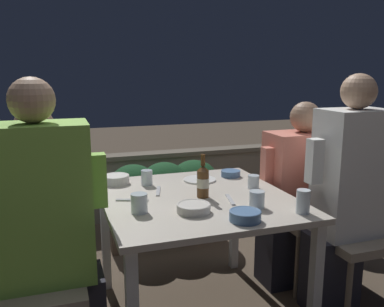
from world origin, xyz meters
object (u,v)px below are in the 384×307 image
object	(u,v)px
chair_right_near	(372,219)
beer_bottle	(203,181)
person_white_polo	(346,196)
chair_left_near	(3,272)
chair_right_far	(322,201)
person_blue_shirt	(49,220)
chair_left_far	(8,239)
person_coral_top	(296,195)
person_green_blouse	(49,233)
potted_plant	(324,187)

from	to	relation	value
chair_right_near	beer_bottle	size ratio (longest dim) A/B	3.68
person_white_polo	chair_left_near	bearing A→B (deg)	-179.94
chair_right_far	person_blue_shirt	bearing A→B (deg)	-179.82
chair_left_far	person_coral_top	bearing A→B (deg)	0.18
beer_bottle	chair_right_far	bearing A→B (deg)	12.49
chair_left_near	person_green_blouse	distance (m)	0.25
person_green_blouse	person_blue_shirt	distance (m)	0.38
chair_right_near	potted_plant	world-z (taller)	chair_right_near
person_white_polo	potted_plant	bearing A→B (deg)	58.73
chair_left_far	chair_right_far	xyz separation A→B (m)	(1.91, 0.01, 0.00)
chair_right_near	chair_left_near	bearing A→B (deg)	-179.95
person_green_blouse	potted_plant	distance (m)	2.34
person_coral_top	beer_bottle	distance (m)	0.77
potted_plant	chair_right_far	bearing A→B (deg)	-127.88
chair_right_far	beer_bottle	world-z (taller)	beer_bottle
person_green_blouse	person_blue_shirt	bearing A→B (deg)	91.68
chair_left_near	chair_right_far	world-z (taller)	same
chair_right_near	potted_plant	xyz separation A→B (m)	(0.37, 0.93, -0.10)
chair_right_far	person_coral_top	distance (m)	0.21
potted_plant	chair_left_near	bearing A→B (deg)	-158.14
chair_right_far	person_coral_top	size ratio (longest dim) A/B	0.72
potted_plant	chair_left_far	bearing A→B (deg)	-166.43
person_white_polo	beer_bottle	xyz separation A→B (m)	(-0.79, 0.17, 0.11)
chair_right_near	person_coral_top	xyz separation A→B (m)	(-0.27, 0.37, 0.07)
chair_left_far	beer_bottle	size ratio (longest dim) A/B	3.68
person_green_blouse	person_coral_top	distance (m)	1.54
chair_right_far	person_white_polo	bearing A→B (deg)	-109.29
chair_left_far	person_blue_shirt	distance (m)	0.22
person_blue_shirt	person_white_polo	xyz separation A→B (m)	(1.58, -0.37, 0.08)
chair_left_far	chair_right_near	distance (m)	2.01
chair_right_far	potted_plant	size ratio (longest dim) A/B	1.21
chair_left_far	chair_right_far	size ratio (longest dim) A/B	1.00
beer_bottle	potted_plant	bearing A→B (deg)	29.44
chair_right_far	beer_bottle	size ratio (longest dim) A/B	3.68
person_green_blouse	chair_right_near	bearing A→B (deg)	0.06
chair_right_far	beer_bottle	xyz separation A→B (m)	(-0.92, -0.20, 0.27)
chair_right_far	person_coral_top	world-z (taller)	person_coral_top
person_white_polo	person_green_blouse	bearing A→B (deg)	-179.93
chair_left_far	potted_plant	size ratio (longest dim) A/B	1.21
chair_right_near	potted_plant	distance (m)	1.01
person_green_blouse	person_coral_top	bearing A→B (deg)	14.08
chair_left_near	chair_right_near	xyz separation A→B (m)	(1.96, 0.00, 0.00)
beer_bottle	potted_plant	size ratio (longest dim) A/B	0.33
chair_right_near	potted_plant	size ratio (longest dim) A/B	1.21
person_blue_shirt	chair_right_far	xyz separation A→B (m)	(1.71, 0.01, -0.08)
person_green_blouse	chair_right_near	xyz separation A→B (m)	(1.76, 0.00, -0.15)
chair_right_near	chair_left_far	bearing A→B (deg)	169.49
person_green_blouse	chair_left_far	xyz separation A→B (m)	(-0.21, 0.37, -0.15)
chair_right_far	chair_right_near	bearing A→B (deg)	-79.61
person_green_blouse	chair_right_near	world-z (taller)	person_green_blouse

